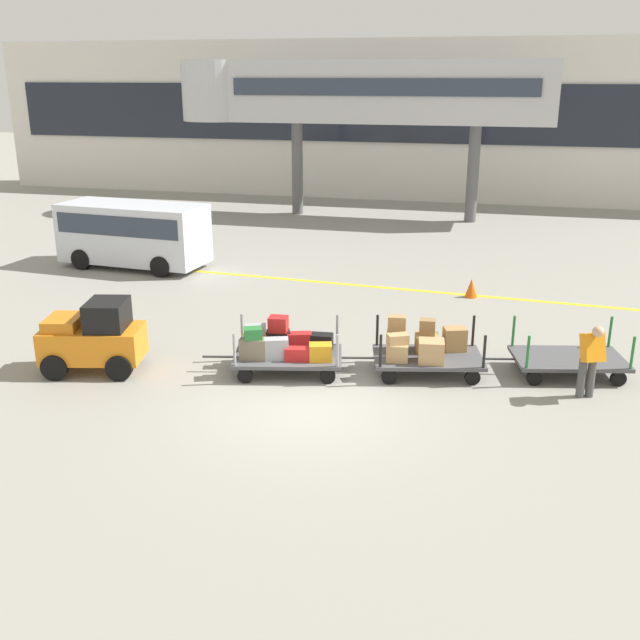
# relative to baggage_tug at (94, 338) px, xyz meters

# --- Properties ---
(ground_plane) EXTENTS (120.00, 120.00, 0.00)m
(ground_plane) POSITION_rel_baggage_tug_xyz_m (4.92, -0.71, -0.75)
(ground_plane) COLOR gray
(apron_lead_line) EXTENTS (18.75, 1.50, 0.01)m
(apron_lead_line) POSITION_rel_baggage_tug_xyz_m (7.96, 7.77, -0.75)
(apron_lead_line) COLOR yellow
(apron_lead_line) RESTS_ON ground_plane
(terminal_building) EXTENTS (47.80, 2.51, 7.79)m
(terminal_building) POSITION_rel_baggage_tug_xyz_m (4.92, 25.27, 3.15)
(terminal_building) COLOR silver
(terminal_building) RESTS_ON ground_plane
(jet_bridge) EXTENTS (16.32, 3.00, 6.71)m
(jet_bridge) POSITION_rel_baggage_tug_xyz_m (1.32, 19.28, 4.59)
(jet_bridge) COLOR #B7B7BC
(jet_bridge) RESTS_ON ground_plane
(baggage_tug) EXTENTS (2.29, 1.62, 1.58)m
(baggage_tug) POSITION_rel_baggage_tug_xyz_m (0.00, 0.00, 0.00)
(baggage_tug) COLOR orange
(baggage_tug) RESTS_ON ground_plane
(baggage_cart_lead) EXTENTS (3.09, 1.88, 1.14)m
(baggage_cart_lead) POSITION_rel_baggage_tug_xyz_m (3.97, 0.94, -0.21)
(baggage_cart_lead) COLOR #4C4C4F
(baggage_cart_lead) RESTS_ON ground_plane
(baggage_cart_middle) EXTENTS (3.09, 1.88, 1.20)m
(baggage_cart_middle) POSITION_rel_baggage_tug_xyz_m (6.88, 1.62, -0.20)
(baggage_cart_middle) COLOR #4C4C4F
(baggage_cart_middle) RESTS_ON ground_plane
(baggage_cart_tail) EXTENTS (3.09, 1.88, 1.10)m
(baggage_cart_tail) POSITION_rel_baggage_tug_xyz_m (9.90, 2.27, -0.41)
(baggage_cart_tail) COLOR #4C4C4F
(baggage_cart_tail) RESTS_ON ground_plane
(baggage_handler) EXTENTS (0.53, 0.54, 1.56)m
(baggage_handler) POSITION_rel_baggage_tug_xyz_m (10.19, 1.08, 0.11)
(baggage_handler) COLOR #4C4C4C
(baggage_handler) RESTS_ON ground_plane
(shuttle_van) EXTENTS (4.94, 2.31, 2.10)m
(shuttle_van) POSITION_rel_baggage_tug_xyz_m (-3.49, 8.49, 0.48)
(shuttle_van) COLOR silver
(shuttle_van) RESTS_ON ground_plane
(safety_cone_near) EXTENTS (0.36, 0.36, 0.55)m
(safety_cone_near) POSITION_rel_baggage_tug_xyz_m (7.58, 7.63, -0.48)
(safety_cone_near) COLOR #EA590F
(safety_cone_near) RESTS_ON ground_plane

